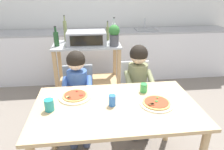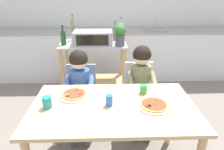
{
  "view_description": "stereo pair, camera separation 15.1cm",
  "coord_description": "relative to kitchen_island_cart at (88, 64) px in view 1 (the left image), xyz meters",
  "views": [
    {
      "loc": [
        -0.21,
        -1.48,
        1.65
      ],
      "look_at": [
        0.0,
        0.3,
        0.88
      ],
      "focal_mm": 32.78,
      "sensor_mm": 36.0,
      "label": 1
    },
    {
      "loc": [
        -0.06,
        -1.49,
        1.65
      ],
      "look_at": [
        0.0,
        0.3,
        0.88
      ],
      "focal_mm": 32.78,
      "sensor_mm": 36.0,
      "label": 2
    }
  ],
  "objects": [
    {
      "name": "kitchen_counter",
      "position": [
        0.24,
        0.88,
        -0.14
      ],
      "size": [
        5.01,
        0.6,
        1.11
      ],
      "color": "silver",
      "rests_on": "ground"
    },
    {
      "name": "drinking_cup_green",
      "position": [
        0.53,
        -1.21,
        0.18
      ],
      "size": [
        0.07,
        0.07,
        0.08
      ],
      "primitive_type": "cylinder",
      "color": "green",
      "rests_on": "dining_table"
    },
    {
      "name": "bottle_dark_olive_oil",
      "position": [
        0.32,
        0.18,
        0.42
      ],
      "size": [
        0.05,
        0.05,
        0.29
      ],
      "color": "olive",
      "rests_on": "kitchen_island_cart"
    },
    {
      "name": "bottle_tall_green_wine",
      "position": [
        0.4,
        0.05,
        0.45
      ],
      "size": [
        0.07,
        0.07,
        0.36
      ],
      "color": "#ADB7B2",
      "rests_on": "kitchen_island_cart"
    },
    {
      "name": "child_in_blue_striped_shirt",
      "position": [
        -0.11,
        -0.87,
        0.08
      ],
      "size": [
        0.32,
        0.42,
        1.02
      ],
      "color": "#424C6B",
      "rests_on": "ground"
    },
    {
      "name": "pizza_plate_white",
      "position": [
        0.58,
        -1.44,
        0.15
      ],
      "size": [
        0.28,
        0.28,
        0.03
      ],
      "color": "white",
      "rests_on": "dining_table"
    },
    {
      "name": "dining_chair_left",
      "position": [
        -0.11,
        -0.75,
        -0.11
      ],
      "size": [
        0.36,
        0.36,
        0.81
      ],
      "color": "gray",
      "rests_on": "ground"
    },
    {
      "name": "drinking_cup_teal",
      "position": [
        -0.31,
        -1.43,
        0.18
      ],
      "size": [
        0.08,
        0.08,
        0.1
      ],
      "primitive_type": "cylinder",
      "color": "teal",
      "rests_on": "dining_table"
    },
    {
      "name": "drinking_cup_blue",
      "position": [
        0.2,
        -1.41,
        0.18
      ],
      "size": [
        0.06,
        0.06,
        0.1
      ],
      "primitive_type": "cylinder",
      "color": "blue",
      "rests_on": "dining_table"
    },
    {
      "name": "back_wall_tiled",
      "position": [
        0.24,
        1.29,
        0.76
      ],
      "size": [
        5.57,
        0.12,
        2.7
      ],
      "color": "white",
      "rests_on": "ground"
    },
    {
      "name": "pizza_plate_cream",
      "position": [
        -0.11,
        -1.24,
        0.15
      ],
      "size": [
        0.29,
        0.29,
        0.03
      ],
      "color": "beige",
      "rests_on": "dining_table"
    },
    {
      "name": "bottle_clear_vinegar",
      "position": [
        -0.3,
        0.2,
        0.46
      ],
      "size": [
        0.05,
        0.05,
        0.38
      ],
      "color": "olive",
      "rests_on": "kitchen_island_cart"
    },
    {
      "name": "bottle_brown_beer",
      "position": [
        -0.41,
        -0.08,
        0.41
      ],
      "size": [
        0.07,
        0.07,
        0.27
      ],
      "color": "#1E4723",
      "rests_on": "kitchen_island_cart"
    },
    {
      "name": "ground_plane",
      "position": [
        0.24,
        -0.36,
        -0.59
      ],
      "size": [
        11.14,
        11.14,
        0.0
      ],
      "primitive_type": "plane",
      "color": "slate"
    },
    {
      "name": "dining_table",
      "position": [
        0.24,
        -1.41,
        0.04
      ],
      "size": [
        1.39,
        0.82,
        0.73
      ],
      "color": "tan",
      "rests_on": "ground"
    },
    {
      "name": "dining_chair_right",
      "position": [
        0.58,
        -0.7,
        -0.11
      ],
      "size": [
        0.36,
        0.36,
        0.81
      ],
      "color": "silver",
      "rests_on": "ground"
    },
    {
      "name": "potted_herb_plant",
      "position": [
        0.38,
        -0.16,
        0.46
      ],
      "size": [
        0.15,
        0.15,
        0.29
      ],
      "color": "#4C4C51",
      "rests_on": "kitchen_island_cart"
    },
    {
      "name": "child_in_olive_shirt",
      "position": [
        0.58,
        -0.81,
        0.1
      ],
      "size": [
        0.32,
        0.42,
        1.05
      ],
      "color": "#424C6B",
      "rests_on": "ground"
    },
    {
      "name": "kitchen_island_cart",
      "position": [
        0.0,
        0.0,
        0.0
      ],
      "size": [
        0.96,
        0.53,
        0.9
      ],
      "color": "#B7BABF",
      "rests_on": "ground"
    },
    {
      "name": "toaster_oven",
      "position": [
        0.0,
        -0.02,
        0.4
      ],
      "size": [
        0.54,
        0.36,
        0.18
      ],
      "color": "#999BA0",
      "rests_on": "kitchen_island_cart"
    }
  ]
}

